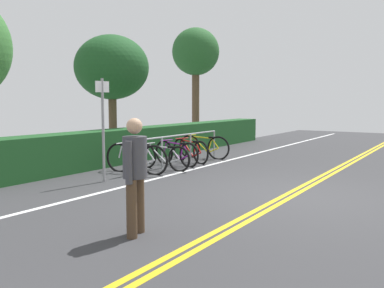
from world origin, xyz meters
The scene contains 15 objects.
ground_plane centered at (0.00, 0.00, -0.03)m, with size 35.07×11.44×0.05m, color #353538.
centre_line_yellow_inner centered at (0.00, -0.08, 0.00)m, with size 31.56×0.10×0.00m, color gold.
centre_line_yellow_outer centered at (0.00, 0.08, 0.00)m, with size 31.56×0.10×0.00m, color gold.
bike_lane_stripe_white centered at (0.00, 3.16, 0.00)m, with size 31.56×0.12×0.00m, color white.
bike_rack centered at (1.83, 3.91, 0.62)m, with size 4.16×0.05×0.85m.
bicycle_0 centered at (0.25, 4.02, 0.36)m, with size 0.46×1.79×0.78m.
bicycle_1 centered at (1.06, 3.84, 0.33)m, with size 0.46×1.76×0.70m.
bicycle_2 centered at (1.84, 3.94, 0.33)m, with size 0.46×1.65×0.72m.
bicycle_3 centered at (2.58, 3.96, 0.33)m, with size 0.67×1.61×0.71m.
bicycle_4 centered at (3.45, 4.02, 0.36)m, with size 0.46×1.74×0.76m.
pedestrian centered at (-3.40, 0.90, 0.88)m, with size 0.47×0.32×1.56m.
sign_post_near centered at (-0.97, 3.90, 1.36)m, with size 0.36×0.06×2.26m.
hedge_backdrop centered at (3.33, 5.61, 0.49)m, with size 13.11×0.83×0.97m, color #1C4C21.
tree_mid centered at (2.18, 6.64, 2.81)m, with size 2.32×2.32×3.83m.
tree_far_right centered at (8.03, 7.25, 3.84)m, with size 2.06×2.06×4.95m.
Camera 1 is at (-7.48, -2.65, 1.77)m, focal length 38.82 mm.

